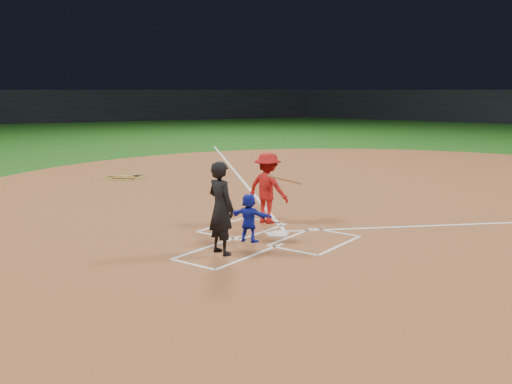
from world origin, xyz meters
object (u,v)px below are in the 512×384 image
Objects in this scene: catcher at (249,218)px; batter_at_plate at (268,188)px; home_plate at (277,234)px; umpire at (221,208)px; on_deck_circle at (124,177)px.

batter_at_plate is at bearing -78.92° from catcher.
home_plate is 0.35× the size of batter_at_plate.
catcher reaches higher than home_plate.
batter_at_plate is (-0.83, 0.80, 0.85)m from home_plate.
umpire is (0.11, -1.06, 0.40)m from catcher.
batter_at_plate is (8.44, -2.80, 0.86)m from on_deck_circle.
home_plate reaches higher than on_deck_circle.
home_plate is 1.02m from catcher.
batter_at_plate reaches higher than on_deck_circle.
on_deck_circle is at bearing -37.37° from catcher.
on_deck_circle is 10.18m from catcher.
umpire reaches higher than home_plate.
catcher is (-0.14, -0.87, 0.51)m from home_plate.
on_deck_circle is 8.94m from batter_at_plate.
on_deck_circle is 0.99× the size of batter_at_plate.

